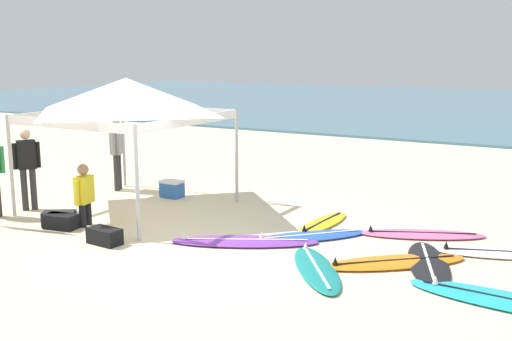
{
  "coord_description": "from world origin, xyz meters",
  "views": [
    {
      "loc": [
        6.06,
        -8.34,
        3.21
      ],
      "look_at": [
        0.34,
        1.58,
        1.0
      ],
      "focal_mm": 42.16,
      "sensor_mm": 36.0,
      "label": 1
    }
  ],
  "objects_px": {
    "surfboard_pink": "(422,234)",
    "surfboard_blue": "(309,236)",
    "surfboard_cyan": "(505,300)",
    "gear_bag_near_tent": "(61,222)",
    "person_black": "(27,164)",
    "person_yellow": "(84,192)",
    "surfboard_white": "(502,253)",
    "surfboard_orange": "(394,262)",
    "gear_bag_by_pole": "(105,236)",
    "gear_bag_on_sand": "(59,218)",
    "canopy_tent": "(126,96)",
    "person_grey": "(117,149)",
    "surfboard_black": "(428,264)",
    "cooler_box": "(172,189)",
    "surfboard_teal": "(316,269)",
    "surfboard_yellow": "(322,223)",
    "surfboard_purple": "(244,241)"
  },
  "relations": [
    {
      "from": "surfboard_blue",
      "to": "surfboard_teal",
      "type": "bearing_deg",
      "value": -61.23
    },
    {
      "from": "person_yellow",
      "to": "gear_bag_by_pole",
      "type": "xyz_separation_m",
      "value": [
        1.11,
        -0.65,
        -0.52
      ]
    },
    {
      "from": "gear_bag_by_pole",
      "to": "gear_bag_on_sand",
      "type": "relative_size",
      "value": 1.0
    },
    {
      "from": "surfboard_yellow",
      "to": "surfboard_pink",
      "type": "xyz_separation_m",
      "value": [
        1.84,
        0.24,
        -0.0
      ]
    },
    {
      "from": "canopy_tent",
      "to": "gear_bag_on_sand",
      "type": "distance_m",
      "value": 2.82
    },
    {
      "from": "cooler_box",
      "to": "surfboard_black",
      "type": "bearing_deg",
      "value": -15.05
    },
    {
      "from": "surfboard_teal",
      "to": "surfboard_purple",
      "type": "relative_size",
      "value": 0.78
    },
    {
      "from": "surfboard_cyan",
      "to": "gear_bag_near_tent",
      "type": "distance_m",
      "value": 7.74
    },
    {
      "from": "surfboard_orange",
      "to": "surfboard_blue",
      "type": "bearing_deg",
      "value": 161.55
    },
    {
      "from": "surfboard_black",
      "to": "surfboard_teal",
      "type": "relative_size",
      "value": 1.14
    },
    {
      "from": "surfboard_pink",
      "to": "surfboard_white",
      "type": "bearing_deg",
      "value": -15.79
    },
    {
      "from": "surfboard_teal",
      "to": "gear_bag_near_tent",
      "type": "bearing_deg",
      "value": -176.11
    },
    {
      "from": "surfboard_white",
      "to": "gear_bag_near_tent",
      "type": "distance_m",
      "value": 7.81
    },
    {
      "from": "gear_bag_near_tent",
      "to": "gear_bag_on_sand",
      "type": "relative_size",
      "value": 1.0
    },
    {
      "from": "gear_bag_near_tent",
      "to": "cooler_box",
      "type": "xyz_separation_m",
      "value": [
        0.23,
        3.07,
        0.06
      ]
    },
    {
      "from": "surfboard_pink",
      "to": "canopy_tent",
      "type": "bearing_deg",
      "value": -169.29
    },
    {
      "from": "surfboard_cyan",
      "to": "gear_bag_near_tent",
      "type": "height_order",
      "value": "gear_bag_near_tent"
    },
    {
      "from": "gear_bag_on_sand",
      "to": "surfboard_orange",
      "type": "bearing_deg",
      "value": 9.87
    },
    {
      "from": "surfboard_black",
      "to": "surfboard_orange",
      "type": "xyz_separation_m",
      "value": [
        -0.49,
        -0.17,
        -0.0
      ]
    },
    {
      "from": "surfboard_orange",
      "to": "cooler_box",
      "type": "relative_size",
      "value": 4.38
    },
    {
      "from": "surfboard_cyan",
      "to": "surfboard_orange",
      "type": "xyz_separation_m",
      "value": [
        -1.72,
        0.72,
        0.0
      ]
    },
    {
      "from": "person_yellow",
      "to": "gear_bag_by_pole",
      "type": "distance_m",
      "value": 1.39
    },
    {
      "from": "surfboard_yellow",
      "to": "surfboard_black",
      "type": "height_order",
      "value": "same"
    },
    {
      "from": "person_black",
      "to": "surfboard_orange",
      "type": "bearing_deg",
      "value": 4.06
    },
    {
      "from": "surfboard_blue",
      "to": "person_yellow",
      "type": "distance_m",
      "value": 4.31
    },
    {
      "from": "canopy_tent",
      "to": "person_yellow",
      "type": "bearing_deg",
      "value": -84.55
    },
    {
      "from": "canopy_tent",
      "to": "surfboard_pink",
      "type": "relative_size",
      "value": 1.48
    },
    {
      "from": "surfboard_purple",
      "to": "gear_bag_on_sand",
      "type": "relative_size",
      "value": 4.31
    },
    {
      "from": "surfboard_teal",
      "to": "surfboard_orange",
      "type": "relative_size",
      "value": 0.92
    },
    {
      "from": "surfboard_black",
      "to": "person_yellow",
      "type": "bearing_deg",
      "value": -170.82
    },
    {
      "from": "surfboard_blue",
      "to": "person_yellow",
      "type": "bearing_deg",
      "value": -160.64
    },
    {
      "from": "surfboard_white",
      "to": "person_yellow",
      "type": "bearing_deg",
      "value": -163.33
    },
    {
      "from": "surfboard_pink",
      "to": "surfboard_blue",
      "type": "relative_size",
      "value": 1.16
    },
    {
      "from": "surfboard_yellow",
      "to": "surfboard_teal",
      "type": "xyz_separation_m",
      "value": [
        0.92,
        -2.33,
        -0.0
      ]
    },
    {
      "from": "surfboard_black",
      "to": "person_grey",
      "type": "height_order",
      "value": "person_grey"
    },
    {
      "from": "surfboard_purple",
      "to": "cooler_box",
      "type": "bearing_deg",
      "value": 146.65
    },
    {
      "from": "surfboard_pink",
      "to": "gear_bag_on_sand",
      "type": "height_order",
      "value": "gear_bag_on_sand"
    },
    {
      "from": "gear_bag_by_pole",
      "to": "person_yellow",
      "type": "bearing_deg",
      "value": 149.69
    },
    {
      "from": "canopy_tent",
      "to": "gear_bag_by_pole",
      "type": "bearing_deg",
      "value": -59.02
    },
    {
      "from": "person_black",
      "to": "person_grey",
      "type": "height_order",
      "value": "same"
    },
    {
      "from": "surfboard_blue",
      "to": "gear_bag_by_pole",
      "type": "distance_m",
      "value": 3.57
    },
    {
      "from": "surfboard_black",
      "to": "cooler_box",
      "type": "relative_size",
      "value": 4.61
    },
    {
      "from": "surfboard_white",
      "to": "gear_bag_on_sand",
      "type": "distance_m",
      "value": 7.95
    },
    {
      "from": "surfboard_pink",
      "to": "gear_bag_by_pole",
      "type": "bearing_deg",
      "value": -145.41
    },
    {
      "from": "surfboard_purple",
      "to": "person_grey",
      "type": "xyz_separation_m",
      "value": [
        -4.79,
        2.06,
        0.95
      ]
    },
    {
      "from": "surfboard_black",
      "to": "surfboard_white",
      "type": "xyz_separation_m",
      "value": [
        0.9,
        1.13,
        0.0
      ]
    },
    {
      "from": "person_black",
      "to": "person_yellow",
      "type": "bearing_deg",
      "value": -8.77
    },
    {
      "from": "gear_bag_on_sand",
      "to": "cooler_box",
      "type": "height_order",
      "value": "cooler_box"
    },
    {
      "from": "canopy_tent",
      "to": "surfboard_pink",
      "type": "height_order",
      "value": "canopy_tent"
    },
    {
      "from": "surfboard_teal",
      "to": "person_yellow",
      "type": "distance_m",
      "value": 4.86
    }
  ]
}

